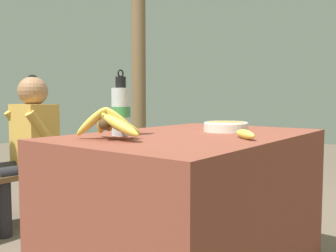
{
  "coord_description": "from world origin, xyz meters",
  "views": [
    {
      "loc": [
        -1.33,
        -0.9,
        0.86
      ],
      "look_at": [
        -0.12,
        0.05,
        0.75
      ],
      "focal_mm": 38.0,
      "sensor_mm": 36.0,
      "label": 1
    }
  ],
  "objects": [
    {
      "name": "seated_vendor",
      "position": [
        -0.03,
        1.33,
        0.59
      ],
      "size": [
        0.42,
        0.4,
        1.03
      ],
      "rotation": [
        0.0,
        0.0,
        3.05
      ],
      "color": "#232328",
      "rests_on": "ground_plane"
    },
    {
      "name": "market_counter",
      "position": [
        0.0,
        0.0,
        0.35
      ],
      "size": [
        1.23,
        0.81,
        0.71
      ],
      "color": "brown",
      "rests_on": "ground_plane"
    },
    {
      "name": "wooden_bench",
      "position": [
        0.13,
        1.36,
        0.33
      ],
      "size": [
        1.66,
        0.32,
        0.39
      ],
      "color": "brown",
      "rests_on": "ground_plane"
    },
    {
      "name": "serving_bowl",
      "position": [
        0.19,
        -0.06,
        0.74
      ],
      "size": [
        0.21,
        0.21,
        0.05
      ],
      "color": "silver",
      "rests_on": "market_counter"
    },
    {
      "name": "water_bottle",
      "position": [
        -0.26,
        0.2,
        0.82
      ],
      "size": [
        0.08,
        0.08,
        0.28
      ],
      "color": "silver",
      "rests_on": "market_counter"
    },
    {
      "name": "support_post_far",
      "position": [
        1.46,
        1.68,
        1.17
      ],
      "size": [
        0.15,
        0.15,
        2.33
      ],
      "color": "brown",
      "rests_on": "ground_plane"
    },
    {
      "name": "loose_banana_front",
      "position": [
        -0.05,
        -0.28,
        0.73
      ],
      "size": [
        0.14,
        0.15,
        0.04
      ],
      "rotation": [
        0.0,
        0.0,
        0.83
      ],
      "color": "#E0C64C",
      "rests_on": "market_counter"
    },
    {
      "name": "banana_bunch_ripe",
      "position": [
        -0.39,
        0.11,
        0.77
      ],
      "size": [
        0.2,
        0.32,
        0.14
      ],
      "color": "#4C381E",
      "rests_on": "market_counter"
    },
    {
      "name": "banana_bunch_green",
      "position": [
        0.62,
        1.36,
        0.45
      ],
      "size": [
        0.17,
        0.27,
        0.13
      ],
      "color": "#4C381E",
      "rests_on": "wooden_bench"
    }
  ]
}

